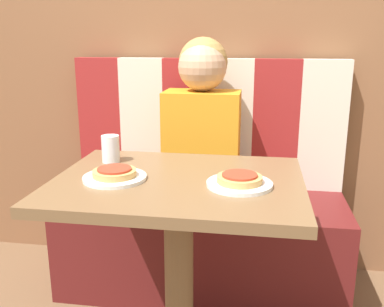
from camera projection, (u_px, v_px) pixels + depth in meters
wall_back at (211, 18)px, 2.11m from camera, size 7.00×0.05×2.60m
booth_seat at (201, 243)px, 2.10m from camera, size 1.35×0.50×0.47m
booth_backrest at (208, 123)px, 2.16m from camera, size 1.35×0.07×0.64m
dining_table at (178, 215)px, 1.43m from camera, size 0.81×0.63×0.76m
person at (202, 118)px, 1.94m from camera, size 0.34×0.24×0.74m
plate_left at (115, 178)px, 1.39m from camera, size 0.21×0.21×0.01m
plate_right at (239, 184)px, 1.33m from camera, size 0.21×0.21×0.01m
pizza_left at (115, 172)px, 1.38m from camera, size 0.14×0.14×0.03m
pizza_right at (240, 178)px, 1.32m from camera, size 0.14×0.14×0.03m
drinking_cup at (111, 149)px, 1.57m from camera, size 0.07×0.07×0.10m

